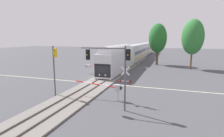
{
  "coord_description": "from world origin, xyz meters",
  "views": [
    {
      "loc": [
        10.24,
        -24.29,
        6.74
      ],
      "look_at": [
        1.37,
        2.31,
        2.0
      ],
      "focal_mm": 28.43,
      "sensor_mm": 36.0,
      "label": 1
    }
  ],
  "objects_px": {
    "commuter_train": "(137,51)",
    "elm_centre_background": "(158,38)",
    "traffic_signal_median": "(55,63)",
    "maple_right_background": "(193,37)",
    "crossing_signal_mast": "(125,80)",
    "crossing_gate_far": "(91,66)",
    "traffic_signal_near_right": "(112,62)",
    "crossing_gate_near": "(112,87)"
  },
  "relations": [
    {
      "from": "commuter_train",
      "to": "elm_centre_background",
      "type": "bearing_deg",
      "value": -53.2
    },
    {
      "from": "commuter_train",
      "to": "traffic_signal_median",
      "type": "height_order",
      "value": "traffic_signal_median"
    },
    {
      "from": "traffic_signal_median",
      "to": "commuter_train",
      "type": "bearing_deg",
      "value": 86.3
    },
    {
      "from": "maple_right_background",
      "to": "elm_centre_background",
      "type": "bearing_deg",
      "value": 149.39
    },
    {
      "from": "traffic_signal_median",
      "to": "elm_centre_background",
      "type": "height_order",
      "value": "elm_centre_background"
    },
    {
      "from": "crossing_signal_mast",
      "to": "traffic_signal_median",
      "type": "height_order",
      "value": "traffic_signal_median"
    },
    {
      "from": "crossing_gate_far",
      "to": "traffic_signal_median",
      "type": "relative_size",
      "value": 1.06
    },
    {
      "from": "commuter_train",
      "to": "traffic_signal_near_right",
      "type": "bearing_deg",
      "value": -82.83
    },
    {
      "from": "crossing_gate_near",
      "to": "traffic_signal_median",
      "type": "relative_size",
      "value": 0.97
    },
    {
      "from": "crossing_gate_far",
      "to": "traffic_signal_near_right",
      "type": "bearing_deg",
      "value": -58.67
    },
    {
      "from": "traffic_signal_near_right",
      "to": "elm_centre_background",
      "type": "height_order",
      "value": "elm_centre_background"
    },
    {
      "from": "traffic_signal_median",
      "to": "crossing_gate_near",
      "type": "bearing_deg",
      "value": 5.94
    },
    {
      "from": "commuter_train",
      "to": "crossing_gate_near",
      "type": "height_order",
      "value": "commuter_train"
    },
    {
      "from": "traffic_signal_near_right",
      "to": "maple_right_background",
      "type": "xyz_separation_m",
      "value": [
        9.4,
        27.15,
        2.47
      ]
    },
    {
      "from": "commuter_train",
      "to": "crossing_signal_mast",
      "type": "xyz_separation_m",
      "value": [
        5.84,
        -38.7,
        -0.28
      ]
    },
    {
      "from": "crossing_signal_mast",
      "to": "crossing_gate_far",
      "type": "distance_m",
      "value": 16.54
    },
    {
      "from": "traffic_signal_near_right",
      "to": "traffic_signal_median",
      "type": "xyz_separation_m",
      "value": [
        -7.66,
        1.78,
        -0.66
      ]
    },
    {
      "from": "crossing_signal_mast",
      "to": "elm_centre_background",
      "type": "bearing_deg",
      "value": 88.11
    },
    {
      "from": "maple_right_background",
      "to": "elm_centre_background",
      "type": "height_order",
      "value": "maple_right_background"
    },
    {
      "from": "commuter_train",
      "to": "maple_right_background",
      "type": "height_order",
      "value": "maple_right_background"
    },
    {
      "from": "crossing_gate_near",
      "to": "traffic_signal_near_right",
      "type": "relative_size",
      "value": 0.94
    },
    {
      "from": "commuter_train",
      "to": "crossing_gate_far",
      "type": "bearing_deg",
      "value": -99.24
    },
    {
      "from": "crossing_gate_far",
      "to": "traffic_signal_median",
      "type": "bearing_deg",
      "value": -83.1
    },
    {
      "from": "commuter_train",
      "to": "traffic_signal_median",
      "type": "bearing_deg",
      "value": -93.7
    },
    {
      "from": "commuter_train",
      "to": "crossing_gate_near",
      "type": "relative_size",
      "value": 11.29
    },
    {
      "from": "elm_centre_background",
      "to": "crossing_gate_far",
      "type": "bearing_deg",
      "value": -123.69
    },
    {
      "from": "crossing_gate_near",
      "to": "crossing_signal_mast",
      "type": "bearing_deg",
      "value": -13.05
    },
    {
      "from": "maple_right_background",
      "to": "crossing_signal_mast",
      "type": "bearing_deg",
      "value": -109.16
    },
    {
      "from": "crossing_gate_near",
      "to": "traffic_signal_median",
      "type": "xyz_separation_m",
      "value": [
        -6.82,
        -0.71,
        2.53
      ]
    },
    {
      "from": "crossing_gate_far",
      "to": "elm_centre_background",
      "type": "height_order",
      "value": "elm_centre_background"
    },
    {
      "from": "crossing_gate_near",
      "to": "maple_right_background",
      "type": "xyz_separation_m",
      "value": [
        10.24,
        24.67,
        5.65
      ]
    },
    {
      "from": "crossing_signal_mast",
      "to": "traffic_signal_median",
      "type": "xyz_separation_m",
      "value": [
        -8.36,
        -0.35,
        1.52
      ]
    },
    {
      "from": "commuter_train",
      "to": "traffic_signal_median",
      "type": "xyz_separation_m",
      "value": [
        -2.53,
        -39.05,
        1.24
      ]
    },
    {
      "from": "maple_right_background",
      "to": "traffic_signal_median",
      "type": "bearing_deg",
      "value": -123.91
    },
    {
      "from": "crossing_gate_far",
      "to": "maple_right_background",
      "type": "distance_m",
      "value": 22.86
    },
    {
      "from": "traffic_signal_median",
      "to": "maple_right_background",
      "type": "relative_size",
      "value": 0.54
    },
    {
      "from": "commuter_train",
      "to": "elm_centre_background",
      "type": "relative_size",
      "value": 6.13
    },
    {
      "from": "crossing_gate_near",
      "to": "maple_right_background",
      "type": "distance_m",
      "value": 27.3
    },
    {
      "from": "traffic_signal_median",
      "to": "maple_right_background",
      "type": "distance_m",
      "value": 30.74
    },
    {
      "from": "maple_right_background",
      "to": "crossing_gate_far",
      "type": "bearing_deg",
      "value": -147.54
    },
    {
      "from": "crossing_gate_far",
      "to": "elm_centre_background",
      "type": "distance_m",
      "value": 20.49
    },
    {
      "from": "traffic_signal_median",
      "to": "maple_right_background",
      "type": "xyz_separation_m",
      "value": [
        17.06,
        25.38,
        3.12
      ]
    }
  ]
}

